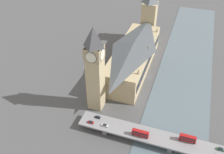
{
  "coord_description": "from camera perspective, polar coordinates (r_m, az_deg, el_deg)",
  "views": [
    {
      "loc": [
        -27.47,
        182.21,
        137.17
      ],
      "look_at": [
        22.9,
        37.02,
        20.56
      ],
      "focal_mm": 40.0,
      "sensor_mm": 36.0,
      "label": 1
    }
  ],
  "objects": [
    {
      "name": "ground_plane",
      "position": [
        229.72,
        8.45,
        0.06
      ],
      "size": [
        600.0,
        600.0,
        0.0
      ],
      "primitive_type": "plane",
      "color": "#4C4C4F"
    },
    {
      "name": "river_water",
      "position": [
        228.0,
        15.82,
        -1.41
      ],
      "size": [
        48.04,
        360.0,
        0.3
      ],
      "primitive_type": "cube",
      "color": "slate",
      "rests_on": "ground_plane"
    },
    {
      "name": "parliament_hall",
      "position": [
        230.88,
        4.96,
        4.88
      ],
      "size": [
        29.39,
        98.18,
        28.71
      ],
      "color": "tan",
      "rests_on": "ground_plane"
    },
    {
      "name": "clock_tower",
      "position": [
        175.72,
        -3.93,
        2.16
      ],
      "size": [
        12.08,
        12.08,
        68.03
      ],
      "color": "tan",
      "rests_on": "ground_plane"
    },
    {
      "name": "victoria_tower",
      "position": [
        278.41,
        8.4,
        12.98
      ],
      "size": [
        14.78,
        14.78,
        53.47
      ],
      "color": "tan",
      "rests_on": "ground_plane"
    },
    {
      "name": "road_bridge",
      "position": [
        173.2,
        13.41,
        -14.2
      ],
      "size": [
        128.08,
        13.62,
        5.73
      ],
      "color": "slate",
      "rests_on": "ground_plane"
    },
    {
      "name": "double_decker_bus_mid",
      "position": [
        169.52,
        6.49,
        -12.62
      ],
      "size": [
        11.42,
        2.52,
        4.67
      ],
      "color": "red",
      "rests_on": "road_bridge"
    },
    {
      "name": "double_decker_bus_rear",
      "position": [
        172.65,
        16.91,
        -13.24
      ],
      "size": [
        10.67,
        2.59,
        4.98
      ],
      "color": "red",
      "rests_on": "road_bridge"
    },
    {
      "name": "car_northbound_lead",
      "position": [
        177.97,
        -4.88,
        -10.25
      ],
      "size": [
        4.49,
        1.8,
        1.5
      ],
      "color": "maroon",
      "rests_on": "road_bridge"
    },
    {
      "name": "car_northbound_mid",
      "position": [
        176.6,
        23.54,
        -14.87
      ],
      "size": [
        4.44,
        1.9,
        1.53
      ],
      "color": "#2D5638",
      "rests_on": "road_bridge"
    },
    {
      "name": "car_northbound_tail",
      "position": [
        175.45,
        -1.67,
        -10.98
      ],
      "size": [
        4.73,
        1.85,
        1.51
      ],
      "color": "silver",
      "rests_on": "road_bridge"
    },
    {
      "name": "car_southbound_lead",
      "position": [
        181.03,
        -3.28,
        -9.14
      ],
      "size": [
        3.95,
        1.86,
        1.32
      ],
      "color": "black",
      "rests_on": "road_bridge"
    }
  ]
}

